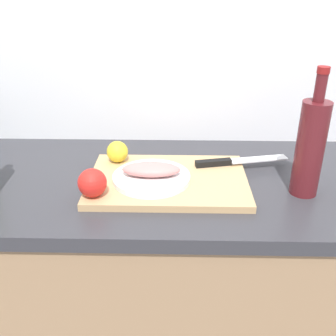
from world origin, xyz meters
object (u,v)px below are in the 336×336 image
object	(u,v)px
white_plate	(151,178)
chef_knife	(230,162)
cutting_board	(168,181)
lemon_0	(117,152)
wine_bottle	(310,147)
fish_fillet	(151,169)

from	to	relation	value
white_plate	chef_knife	bearing A→B (deg)	24.92
cutting_board	lemon_0	world-z (taller)	lemon_0
cutting_board	wine_bottle	size ratio (longest dim) A/B	1.31
cutting_board	white_plate	xyz separation A→B (m)	(-0.05, -0.02, 0.02)
cutting_board	lemon_0	size ratio (longest dim) A/B	6.87
cutting_board	fish_fillet	world-z (taller)	fish_fillet
white_plate	lemon_0	distance (m)	0.17
lemon_0	white_plate	bearing A→B (deg)	-47.25
white_plate	wine_bottle	xyz separation A→B (m)	(0.42, -0.03, 0.11)
cutting_board	chef_knife	world-z (taller)	chef_knife
chef_knife	lemon_0	bearing A→B (deg)	165.91
white_plate	wine_bottle	distance (m)	0.43
fish_fillet	white_plate	bearing A→B (deg)	0.00
cutting_board	fish_fillet	bearing A→B (deg)	-160.39
fish_fillet	chef_knife	world-z (taller)	fish_fillet
cutting_board	fish_fillet	xyz separation A→B (m)	(-0.05, -0.02, 0.04)
cutting_board	lemon_0	distance (m)	0.19
chef_knife	wine_bottle	world-z (taller)	wine_bottle
fish_fillet	chef_knife	size ratio (longest dim) A/B	0.56
white_plate	fish_fillet	bearing A→B (deg)	180.00
white_plate	fish_fillet	distance (m)	0.03
fish_fillet	lemon_0	xyz separation A→B (m)	(-0.11, 0.12, -0.00)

